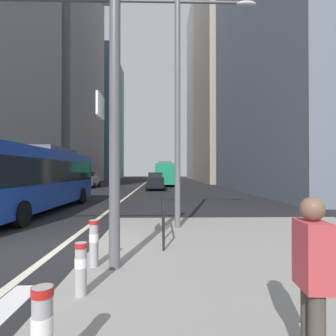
% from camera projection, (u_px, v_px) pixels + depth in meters
% --- Properties ---
extents(ground_plane, '(160.00, 160.00, 0.00)m').
position_uv_depth(ground_plane, '(133.00, 192.00, 27.42)').
color(ground_plane, black).
extents(median_island, '(9.00, 10.00, 0.15)m').
position_uv_depth(median_island, '(278.00, 256.00, 6.58)').
color(median_island, gray).
rests_on(median_island, ground).
extents(lane_centre_line, '(0.20, 80.00, 0.01)m').
position_uv_depth(lane_centre_line, '(140.00, 186.00, 37.42)').
color(lane_centre_line, beige).
rests_on(lane_centre_line, ground).
extents(office_tower_left_mid, '(12.07, 23.34, 40.35)m').
position_uv_depth(office_tower_left_mid, '(58.00, 72.00, 50.55)').
color(office_tower_left_mid, gray).
rests_on(office_tower_left_mid, ground).
extents(office_tower_left_far, '(13.70, 22.62, 33.74)m').
position_uv_depth(office_tower_left_far, '(94.00, 119.00, 78.14)').
color(office_tower_left_far, slate).
rests_on(office_tower_left_far, ground).
extents(office_tower_right_mid, '(13.51, 21.88, 47.99)m').
position_uv_depth(office_tower_right_mid, '(234.00, 58.00, 53.77)').
color(office_tower_right_mid, gray).
rests_on(office_tower_right_mid, ground).
extents(office_tower_right_far, '(12.76, 16.78, 46.40)m').
position_uv_depth(office_tower_right_far, '(213.00, 94.00, 75.92)').
color(office_tower_right_far, '#9E9EA3').
rests_on(office_tower_right_far, ground).
extents(city_bus_blue_oncoming, '(2.81, 11.69, 3.40)m').
position_uv_depth(city_bus_blue_oncoming, '(36.00, 176.00, 14.01)').
color(city_bus_blue_oncoming, '#14389E').
rests_on(city_bus_blue_oncoming, ground).
extents(city_bus_red_receding, '(2.71, 11.52, 3.40)m').
position_uv_depth(city_bus_red_receding, '(165.00, 173.00, 40.73)').
color(city_bus_red_receding, '#198456').
rests_on(city_bus_red_receding, ground).
extents(city_bus_red_distant, '(2.90, 10.78, 3.40)m').
position_uv_depth(city_bus_red_distant, '(162.00, 172.00, 56.94)').
color(city_bus_red_distant, red).
rests_on(city_bus_red_distant, ground).
extents(car_oncoming_mid, '(2.06, 4.14, 1.94)m').
position_uv_depth(car_oncoming_mid, '(90.00, 180.00, 35.45)').
color(car_oncoming_mid, silver).
rests_on(car_oncoming_mid, ground).
extents(car_receding_near, '(2.07, 4.11, 1.94)m').
position_uv_depth(car_receding_near, '(158.00, 176.00, 66.88)').
color(car_receding_near, '#B2A899').
rests_on(car_receding_near, ground).
extents(car_receding_far, '(2.13, 4.38, 1.94)m').
position_uv_depth(car_receding_far, '(155.00, 181.00, 30.34)').
color(car_receding_far, black).
rests_on(car_receding_far, ground).
extents(traffic_signal_gantry, '(6.63, 0.65, 6.00)m').
position_uv_depth(traffic_signal_gantry, '(2.00, 68.00, 5.51)').
color(traffic_signal_gantry, '#515156').
rests_on(traffic_signal_gantry, median_island).
extents(street_lamp_post, '(5.50, 0.32, 8.00)m').
position_uv_depth(street_lamp_post, '(178.00, 78.00, 9.59)').
color(street_lamp_post, '#56565B').
rests_on(street_lamp_post, median_island).
extents(bollard_front, '(0.20, 0.20, 0.90)m').
position_uv_depth(bollard_front, '(42.00, 332.00, 2.48)').
color(bollard_front, '#99999E').
rests_on(bollard_front, median_island).
extents(bollard_left, '(0.20, 0.20, 0.82)m').
position_uv_depth(bollard_left, '(81.00, 266.00, 4.32)').
color(bollard_left, '#99999E').
rests_on(bollard_left, median_island).
extents(bollard_right, '(0.20, 0.20, 0.94)m').
position_uv_depth(bollard_right, '(94.00, 241.00, 5.63)').
color(bollard_right, '#99999E').
rests_on(bollard_right, median_island).
extents(pedestrian_railing, '(0.06, 3.17, 0.98)m').
position_uv_depth(pedestrian_railing, '(163.00, 213.00, 8.31)').
color(pedestrian_railing, black).
rests_on(pedestrian_railing, median_island).
extents(pedestrian_waiting, '(0.27, 0.40, 1.69)m').
position_uv_depth(pedestrian_waiting, '(313.00, 277.00, 2.62)').
color(pedestrian_waiting, '#423D38').
rests_on(pedestrian_waiting, median_island).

